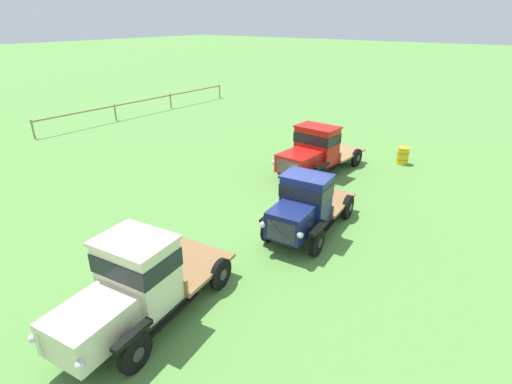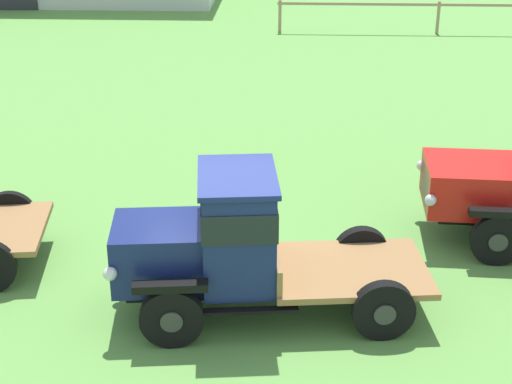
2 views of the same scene
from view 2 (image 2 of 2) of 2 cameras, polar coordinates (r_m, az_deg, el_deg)
name	(u,v)px [view 2 (image 2 of 2)]	position (r m, az deg, el deg)	size (l,w,h in m)	color
ground_plane	(222,301)	(12.42, -2.49, -7.94)	(240.00, 240.00, 0.00)	#5B9342
paddock_fence	(510,10)	(31.57, 18.01, 12.50)	(17.43, 0.40, 1.22)	#997F60
vintage_truck_second_in_line	(233,243)	(11.62, -1.71, -3.76)	(4.92, 2.35, 2.26)	black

